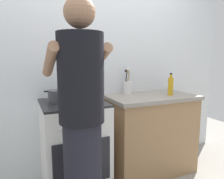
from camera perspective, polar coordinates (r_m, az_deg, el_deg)
name	(u,v)px	position (r m, az deg, el deg)	size (l,w,h in m)	color
back_wall	(111,64)	(2.52, -0.37, 7.05)	(3.20, 0.10, 2.50)	silver
countertop	(150,133)	(2.53, 10.34, -11.55)	(1.00, 0.60, 0.90)	#99724C
stove_range	(74,146)	(2.19, -10.28, -14.95)	(0.60, 0.62, 0.90)	white
pot	(58,96)	(2.02, -14.61, -1.85)	(0.24, 0.17, 0.12)	#38383D
mixing_bowl	(88,97)	(2.04, -6.59, -1.97)	(0.27, 0.27, 0.08)	#B7B7BC
utensil_crock	(128,86)	(2.47, 4.28, 0.99)	(0.10, 0.10, 0.30)	silver
oil_bottle	(171,86)	(2.44, 15.68, 0.93)	(0.06, 0.06, 0.25)	gold
person	(82,127)	(1.44, -8.22, -10.10)	(0.41, 0.50, 1.70)	black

